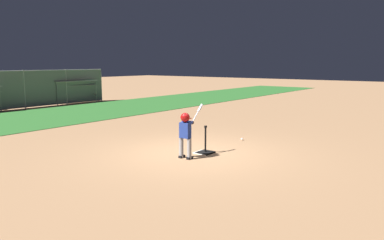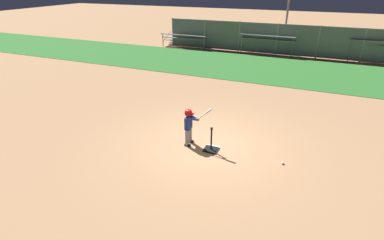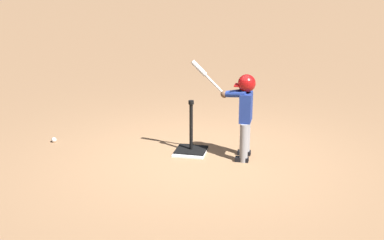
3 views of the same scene
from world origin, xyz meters
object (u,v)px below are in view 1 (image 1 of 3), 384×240
batting_tee (205,149)px  baseball (242,139)px  bleachers_right_center (69,91)px  batter_child (186,129)px

batting_tee → baseball: batting_tee is taller
batting_tee → bleachers_right_center: size_ratio=0.25×
batting_tee → bleachers_right_center: bearing=68.4°
batter_child → bleachers_right_center: (6.38, 14.16, -0.08)m
batting_tee → bleachers_right_center: (5.64, 14.25, 0.56)m
baseball → bleachers_right_center: size_ratio=0.02×
baseball → bleachers_right_center: bleachers_right_center is taller
bleachers_right_center → batting_tee: bearing=-111.6°
baseball → batter_child: bearing=179.6°
batting_tee → baseball: size_ratio=10.14×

